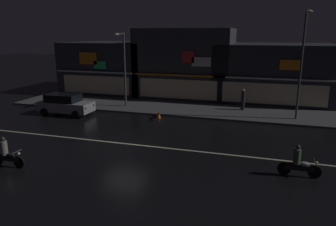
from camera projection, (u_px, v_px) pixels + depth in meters
ground_plane at (124, 144)px, 18.85m from camera, size 140.00×140.00×0.00m
lane_divider_stripe at (124, 144)px, 18.85m from camera, size 27.13×0.16×0.01m
sidewalk_far at (169, 108)px, 27.58m from camera, size 28.56×5.19×0.14m
storefront_left_block at (185, 63)px, 32.04m from camera, size 9.31×6.35×6.83m
storefront_center_block at (115, 66)px, 35.84m from camera, size 9.17×8.99×5.43m
storefront_right_block at (273, 72)px, 30.98m from camera, size 10.91×8.88×5.39m
streetlamp_west at (123, 63)px, 26.81m from camera, size 0.44×1.64×6.31m
streetlamp_mid at (302, 58)px, 22.46m from camera, size 0.44×1.64×7.80m
pedestrian_on_sidewalk at (243, 100)px, 26.39m from camera, size 0.32×0.32×1.77m
parked_car_near_kerb at (65, 104)px, 25.37m from camera, size 4.30×1.98×1.67m
motorcycle_lead at (299, 163)px, 14.42m from camera, size 1.90×0.60×1.52m
motorcycle_following at (6, 154)px, 15.50m from camera, size 1.90×0.60×1.52m
traffic_cone at (159, 114)px, 24.54m from camera, size 0.36×0.36×0.55m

